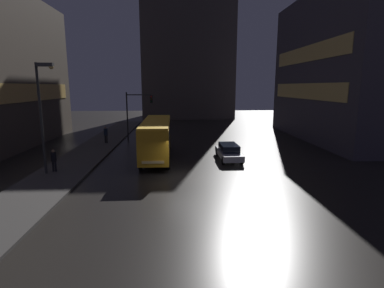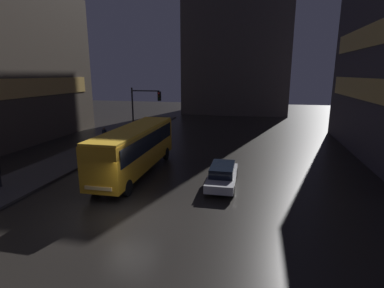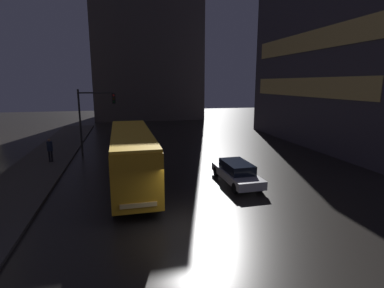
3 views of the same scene
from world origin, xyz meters
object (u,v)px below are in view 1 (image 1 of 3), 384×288
(car_taxi, at_px, (229,152))
(pedestrian_near, at_px, (106,133))
(bus_near, at_px, (157,135))
(pedestrian_mid, at_px, (54,158))
(traffic_light_main, at_px, (136,108))
(street_lamp_sidewalk, at_px, (43,102))

(car_taxi, distance_m, pedestrian_near, 14.63)
(car_taxi, bearing_deg, bus_near, -10.16)
(car_taxi, relative_size, pedestrian_mid, 2.91)
(bus_near, xyz_separation_m, car_taxi, (6.36, -0.99, -1.36))
(bus_near, bearing_deg, car_taxi, 170.32)
(pedestrian_near, bearing_deg, bus_near, 172.52)
(traffic_light_main, bearing_deg, pedestrian_near, -144.65)
(pedestrian_near, height_order, pedestrian_mid, pedestrian_near)
(pedestrian_near, xyz_separation_m, pedestrian_mid, (-1.17, -11.31, -0.13))
(car_taxi, bearing_deg, pedestrian_near, -32.96)
(car_taxi, distance_m, pedestrian_mid, 14.09)
(pedestrian_mid, height_order, traffic_light_main, traffic_light_main)
(pedestrian_mid, bearing_deg, traffic_light_main, 16.48)
(car_taxi, xyz_separation_m, pedestrian_near, (-12.44, 7.68, 0.55))
(pedestrian_near, distance_m, street_lamp_sidewalk, 12.49)
(bus_near, bearing_deg, pedestrian_mid, 31.76)
(pedestrian_mid, bearing_deg, pedestrian_near, 28.30)
(bus_near, height_order, street_lamp_sidewalk, street_lamp_sidewalk)
(car_taxi, xyz_separation_m, traffic_light_main, (-9.28, 9.92, 3.14))
(traffic_light_main, relative_size, street_lamp_sidewalk, 0.73)
(car_taxi, bearing_deg, traffic_light_main, -48.20)
(pedestrian_near, bearing_deg, traffic_light_main, -104.44)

